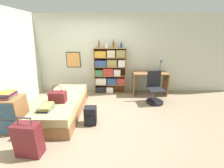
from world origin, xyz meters
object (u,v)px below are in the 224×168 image
object	(u,v)px
suitcase	(28,140)
bottle_green	(99,45)
bottle_clear	(114,45)
bed	(63,105)
bottle_brown	(106,46)
bottle_blue	(121,45)
desk_lamp	(161,63)
dresser	(10,114)
magazine_pile_on_dresser	(7,95)
backpack	(90,116)
book_stack_on_bed	(46,107)
desk	(150,79)
desk_chair	(155,93)
bookcase	(109,71)
handbag	(58,97)

from	to	relation	value
suitcase	bottle_green	size ratio (longest dim) A/B	2.98
bottle_green	bottle_clear	world-z (taller)	bottle_clear
bed	bottle_brown	bearing A→B (deg)	53.97
suitcase	bottle_blue	bearing A→B (deg)	59.75
bottle_green	desk_lamp	bearing A→B (deg)	-2.40
dresser	magazine_pile_on_dresser	distance (m)	0.43
magazine_pile_on_dresser	backpack	size ratio (longest dim) A/B	0.94
book_stack_on_bed	dresser	size ratio (longest dim) A/B	0.50
suitcase	desk	distance (m)	3.82
desk	desk_lamp	distance (m)	0.64
bottle_brown	desk_chair	distance (m)	2.11
desk_lamp	desk_chair	size ratio (longest dim) A/B	0.48
bottle_blue	bookcase	bearing A→B (deg)	177.01
bottle_clear	backpack	size ratio (longest dim) A/B	0.62
suitcase	desk_lamp	world-z (taller)	desk_lamp
bookcase	desk_lamp	world-z (taller)	bookcase
suitcase	dresser	world-z (taller)	dresser
book_stack_on_bed	bottle_blue	world-z (taller)	bottle_blue
bookcase	bottle_brown	bearing A→B (deg)	-161.34
handbag	desk_lamp	size ratio (longest dim) A/B	0.95
bed	suitcase	world-z (taller)	suitcase
bed	book_stack_on_bed	size ratio (longest dim) A/B	5.58
bed	book_stack_on_bed	bearing A→B (deg)	-102.06
handbag	bottle_green	world-z (taller)	bottle_green
dresser	bookcase	distance (m)	3.00
suitcase	bottle_blue	xyz separation A→B (m)	(1.66, 2.85, 1.32)
bottle_clear	desk	size ratio (longest dim) A/B	0.23
bottle_blue	desk_lamp	world-z (taller)	bottle_blue
suitcase	desk_lamp	bearing A→B (deg)	43.24
suitcase	bookcase	xyz separation A→B (m)	(1.27, 2.87, 0.49)
magazine_pile_on_dresser	bottle_blue	xyz separation A→B (m)	(2.41, 2.12, 0.81)
bottle_brown	dresser	bearing A→B (deg)	-132.15
book_stack_on_bed	bottle_brown	bearing A→B (deg)	60.36
bookcase	bottle_green	size ratio (longest dim) A/B	6.33
book_stack_on_bed	desk	size ratio (longest dim) A/B	0.33
bed	dresser	xyz separation A→B (m)	(-0.89, -0.70, 0.15)
bookcase	bottle_clear	xyz separation A→B (m)	(0.14, 0.04, 0.85)
desk	desk_lamp	xyz separation A→B (m)	(0.34, 0.04, 0.54)
dresser	bottle_green	world-z (taller)	bottle_green
bed	desk_lamp	size ratio (longest dim) A/B	4.64
magazine_pile_on_dresser	desk_chair	xyz separation A→B (m)	(3.40, 1.36, -0.51)
suitcase	magazine_pile_on_dresser	xyz separation A→B (m)	(-0.75, 0.73, 0.50)
handbag	bottle_green	size ratio (longest dim) A/B	1.75
desk	bed	bearing A→B (deg)	-151.45
desk	dresser	bearing A→B (deg)	-148.74
book_stack_on_bed	desk_lamp	xyz separation A→B (m)	(2.98, 2.05, 0.55)
handbag	desk_lamp	xyz separation A→B (m)	(2.86, 1.66, 0.48)
desk_chair	backpack	distance (m)	2.11
bed	magazine_pile_on_dresser	size ratio (longest dim) A/B	5.23
dresser	bed	bearing A→B (deg)	38.14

